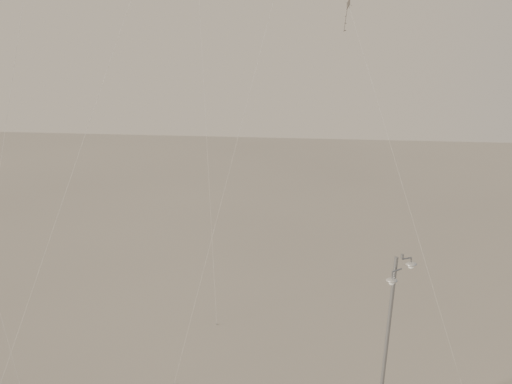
# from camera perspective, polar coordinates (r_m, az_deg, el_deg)

# --- Properties ---
(street_lamp) EXTENTS (1.52, 1.20, 8.91)m
(street_lamp) POSITION_cam_1_polar(r_m,az_deg,el_deg) (33.59, 10.61, -11.58)
(street_lamp) COLOR gray
(street_lamp) RESTS_ON ground
(kite_4) EXTENTS (6.79, 7.44, 19.87)m
(kite_4) POSITION_cam_1_polar(r_m,az_deg,el_deg) (37.90, 9.73, 6.86)
(kite_4) COLOR #342F2B
(kite_4) RESTS_ON ground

